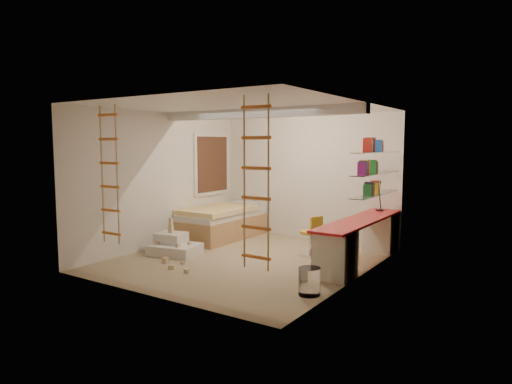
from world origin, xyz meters
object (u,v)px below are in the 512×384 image
Objects in this scene: swivel_chair at (311,241)px; play_platform at (174,246)px; desk at (360,239)px; bed at (222,223)px.

play_platform is at bearing -149.47° from swivel_chair.
desk is 0.93m from swivel_chair.
swivel_chair is at bearing 178.94° from desk.
bed is at bearing 171.35° from swivel_chair.
bed is 2.11× the size of play_platform.
play_platform is (-3.05, -1.24, -0.26)m from desk.
play_platform is (-2.14, -1.26, -0.12)m from swivel_chair.
play_platform is (0.14, -1.61, -0.18)m from bed.
desk is 3.87× the size of swivel_chair.
desk is at bearing 22.16° from play_platform.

